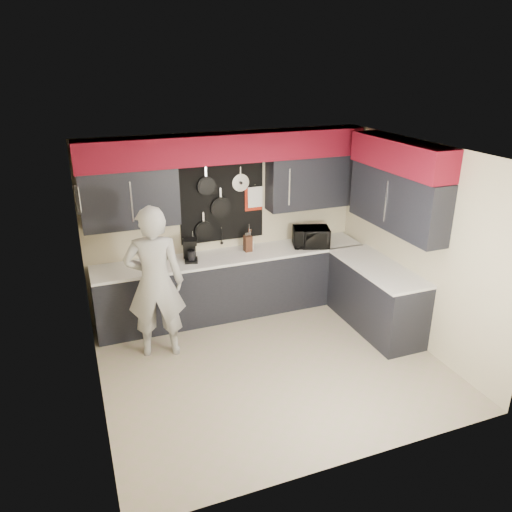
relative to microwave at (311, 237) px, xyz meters
name	(u,v)px	position (x,y,z in m)	size (l,w,h in m)	color
ground	(271,364)	(-1.18, -1.35, -1.06)	(4.00, 4.00, 0.00)	tan
back_wall_assembly	(228,176)	(-1.17, 0.25, 0.95)	(4.00, 0.36, 2.60)	beige
right_wall_assembly	(400,192)	(0.67, -1.09, 0.88)	(0.36, 3.50, 2.60)	beige
left_wall_assembly	(89,291)	(-3.18, -1.33, 0.27)	(0.05, 3.50, 2.60)	beige
base_cabinets	(273,287)	(-0.69, -0.22, -0.61)	(3.95, 2.20, 0.92)	black
microwave	(311,237)	(0.00, 0.00, 0.00)	(0.52, 0.35, 0.29)	black
knife_block	(248,243)	(-0.94, 0.14, -0.03)	(0.11, 0.11, 0.23)	#3E1E13
utensil_crock	(250,245)	(-0.89, 0.18, -0.07)	(0.11, 0.11, 0.14)	white
coffee_maker	(190,249)	(-1.79, 0.08, 0.02)	(0.22, 0.25, 0.32)	black
person	(155,283)	(-2.41, -0.60, -0.09)	(0.71, 0.47, 1.95)	#9D9D9B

